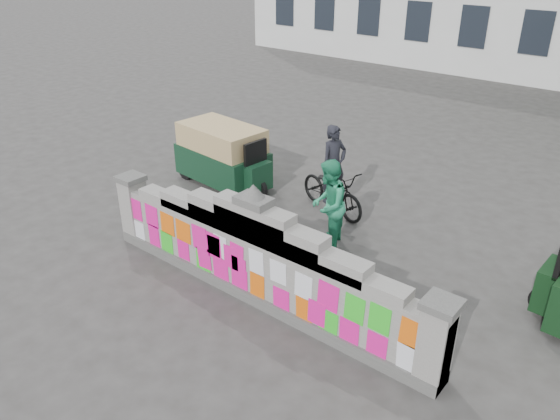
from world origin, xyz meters
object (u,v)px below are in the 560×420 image
at_px(cyclist_rider, 333,176).
at_px(rickshaw_left, 224,154).
at_px(cyclist_bike, 333,190).
at_px(pedestrian, 328,205).

xyz_separation_m(cyclist_rider, rickshaw_left, (-2.78, -0.37, -0.10)).
xyz_separation_m(cyclist_bike, cyclist_rider, (0.00, 0.00, 0.34)).
bearing_deg(rickshaw_left, pedestrian, -9.07).
distance_m(cyclist_bike, rickshaw_left, 2.81).
height_order(cyclist_bike, rickshaw_left, rickshaw_left).
xyz_separation_m(cyclist_bike, rickshaw_left, (-2.78, -0.37, 0.24)).
relative_size(cyclist_bike, rickshaw_left, 0.72).
distance_m(cyclist_bike, pedestrian, 1.51).
bearing_deg(cyclist_rider, cyclist_bike, 105.82).
xyz_separation_m(cyclist_bike, pedestrian, (0.74, -1.26, 0.37)).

